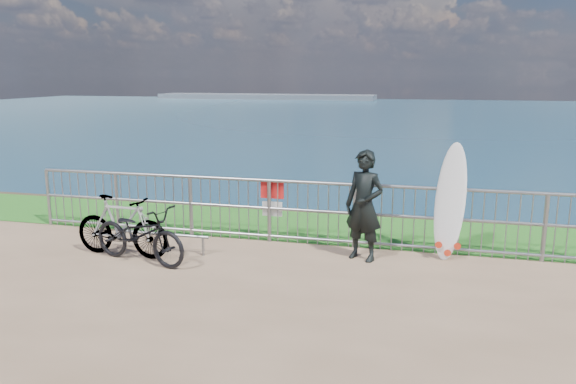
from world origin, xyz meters
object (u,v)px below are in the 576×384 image
(surfer, at_px, (364,206))
(bicycle_near, at_px, (139,234))
(bicycle_far, at_px, (122,226))
(surfboard, at_px, (450,206))

(surfer, xyz_separation_m, bicycle_near, (-3.39, -1.01, -0.42))
(bicycle_near, xyz_separation_m, bicycle_far, (-0.43, 0.21, 0.04))
(bicycle_far, bearing_deg, surfboard, -72.92)
(surfer, relative_size, bicycle_far, 1.05)
(surfboard, distance_m, bicycle_near, 4.93)
(surfer, height_order, bicycle_far, surfer)
(surfboard, height_order, bicycle_near, surfboard)
(surfboard, distance_m, bicycle_far, 5.29)
(surfer, distance_m, surfboard, 1.38)
(surfer, relative_size, bicycle_near, 1.00)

